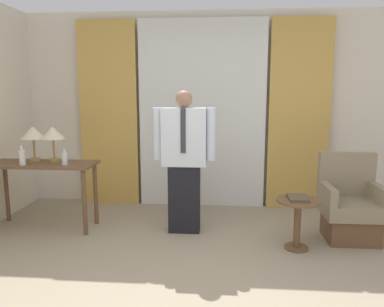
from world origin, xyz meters
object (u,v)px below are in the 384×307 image
object	(u,v)px
armchair	(350,208)
bottle_by_lamp	(22,157)
table_lamp_right	(53,134)
table_lamp_left	(33,134)
person	(184,158)
book	(298,198)
side_table	(298,216)
desk	(42,174)
bottle_near_edge	(64,158)

from	to	relation	value
armchair	bottle_by_lamp	bearing A→B (deg)	-178.50
bottle_by_lamp	table_lamp_right	bearing A→B (deg)	41.76
table_lamp_left	table_lamp_right	distance (m)	0.24
armchair	person	bearing A→B (deg)	177.73
armchair	book	world-z (taller)	armchair
person	armchair	distance (m)	1.91
table_lamp_left	book	bearing A→B (deg)	-8.77
table_lamp_right	book	world-z (taller)	table_lamp_right
bottle_by_lamp	person	world-z (taller)	person
bottle_by_lamp	side_table	xyz separation A→B (m)	(3.02, -0.24, -0.52)
table_lamp_left	table_lamp_right	bearing A→B (deg)	0.00
side_table	book	world-z (taller)	book
desk	side_table	bearing A→B (deg)	-7.64
table_lamp_left	table_lamp_right	size ratio (longest dim) A/B	1.00
table_lamp_left	book	world-z (taller)	table_lamp_left
bottle_by_lamp	armchair	size ratio (longest dim) A/B	0.24
table_lamp_right	bottle_by_lamp	world-z (taller)	table_lamp_right
bottle_near_edge	bottle_by_lamp	distance (m)	0.47
bottle_near_edge	bottle_by_lamp	xyz separation A→B (m)	(-0.46, -0.06, 0.02)
bottle_by_lamp	book	distance (m)	3.05
armchair	desk	bearing A→B (deg)	179.11
bottle_by_lamp	desk	bearing A→B (deg)	46.37
desk	bottle_by_lamp	xyz separation A→B (m)	(-0.14, -0.15, 0.22)
side_table	bottle_near_edge	bearing A→B (deg)	173.31
desk	side_table	world-z (taller)	desk
bottle_near_edge	side_table	xyz separation A→B (m)	(2.56, -0.30, -0.51)
table_lamp_left	side_table	size ratio (longest dim) A/B	0.80
table_lamp_left	desk	bearing A→B (deg)	-35.27
table_lamp_left	person	xyz separation A→B (m)	(1.80, -0.07, -0.24)
desk	person	bearing A→B (deg)	0.62
desk	table_lamp_left	xyz separation A→B (m)	(-0.12, 0.09, 0.45)
desk	person	distance (m)	1.69
person	book	bearing A→B (deg)	-18.21
bottle_by_lamp	side_table	size ratio (longest dim) A/B	0.43
table_lamp_right	bottle_near_edge	xyz separation A→B (m)	(0.20, -0.17, -0.25)
desk	book	size ratio (longest dim) A/B	5.06
bottle_by_lamp	person	bearing A→B (deg)	5.29
desk	armchair	world-z (taller)	armchair
side_table	bottle_by_lamp	bearing A→B (deg)	175.54
person	armchair	bearing A→B (deg)	-2.27
side_table	table_lamp_left	bearing A→B (deg)	171.07
bottle_by_lamp	armchair	bearing A→B (deg)	1.50
table_lamp_left	table_lamp_right	world-z (taller)	same
table_lamp_left	armchair	size ratio (longest dim) A/B	0.45
side_table	armchair	bearing A→B (deg)	27.79
bottle_near_edge	armchair	bearing A→B (deg)	0.56
armchair	side_table	world-z (taller)	armchair
table_lamp_right	person	world-z (taller)	person
table_lamp_right	bottle_by_lamp	bearing A→B (deg)	-138.24
armchair	side_table	bearing A→B (deg)	-152.21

